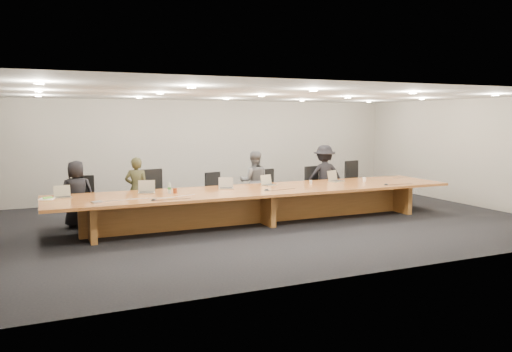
{
  "coord_description": "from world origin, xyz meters",
  "views": [
    {
      "loc": [
        -4.45,
        -9.88,
        2.28
      ],
      "look_at": [
        0.0,
        0.3,
        1.0
      ],
      "focal_mm": 35.0,
      "sensor_mm": 36.0,
      "label": 1
    }
  ],
  "objects_px": {
    "chair_far_left": "(83,200)",
    "paper_cup_near": "(311,182)",
    "laptop_b": "(146,187)",
    "amber_mug": "(175,191)",
    "laptop_c": "(226,183)",
    "laptop_d": "(269,180)",
    "mic_left": "(154,200)",
    "chair_right": "(317,187)",
    "paper_cup_far": "(364,180)",
    "water_bottle": "(169,188)",
    "av_box": "(97,202)",
    "person_d": "(324,176)",
    "chair_mid_right": "(271,189)",
    "laptop_e": "(337,176)",
    "person_c": "(254,181)",
    "laptop_a": "(63,192)",
    "chair_far_right": "(358,182)",
    "person_a": "(77,194)",
    "chair_left": "(156,194)",
    "chair_mid_left": "(218,193)",
    "mic_center": "(267,190)",
    "conference_table": "(261,199)",
    "mic_right": "(386,184)",
    "person_b": "(137,189)"
  },
  "relations": [
    {
      "from": "conference_table",
      "to": "paper_cup_far",
      "type": "relative_size",
      "value": 90.44
    },
    {
      "from": "laptop_d",
      "to": "laptop_a",
      "type": "bearing_deg",
      "value": 161.99
    },
    {
      "from": "conference_table",
      "to": "chair_far_right",
      "type": "relative_size",
      "value": 7.71
    },
    {
      "from": "conference_table",
      "to": "water_bottle",
      "type": "relative_size",
      "value": 41.72
    },
    {
      "from": "chair_mid_right",
      "to": "laptop_d",
      "type": "distance_m",
      "value": 1.05
    },
    {
      "from": "mic_center",
      "to": "chair_right",
      "type": "bearing_deg",
      "value": 34.52
    },
    {
      "from": "amber_mug",
      "to": "person_b",
      "type": "bearing_deg",
      "value": 116.22
    },
    {
      "from": "chair_mid_left",
      "to": "mic_center",
      "type": "height_order",
      "value": "chair_mid_left"
    },
    {
      "from": "chair_mid_right",
      "to": "chair_right",
      "type": "xyz_separation_m",
      "value": [
        1.25,
        -0.13,
        0.02
      ]
    },
    {
      "from": "chair_far_left",
      "to": "laptop_a",
      "type": "height_order",
      "value": "chair_far_left"
    },
    {
      "from": "chair_left",
      "to": "laptop_d",
      "type": "xyz_separation_m",
      "value": [
        2.46,
        -0.77,
        0.29
      ]
    },
    {
      "from": "chair_far_left",
      "to": "paper_cup_near",
      "type": "distance_m",
      "value": 5.14
    },
    {
      "from": "chair_mid_right",
      "to": "person_a",
      "type": "relative_size",
      "value": 0.73
    },
    {
      "from": "person_c",
      "to": "laptop_b",
      "type": "bearing_deg",
      "value": 38.62
    },
    {
      "from": "person_b",
      "to": "laptop_d",
      "type": "height_order",
      "value": "person_b"
    },
    {
      "from": "laptop_b",
      "to": "amber_mug",
      "type": "height_order",
      "value": "laptop_b"
    },
    {
      "from": "chair_far_right",
      "to": "person_d",
      "type": "distance_m",
      "value": 1.07
    },
    {
      "from": "laptop_d",
      "to": "mic_left",
      "type": "bearing_deg",
      "value": -178.38
    },
    {
      "from": "chair_mid_right",
      "to": "chair_far_right",
      "type": "xyz_separation_m",
      "value": [
        2.57,
        -0.05,
        0.07
      ]
    },
    {
      "from": "laptop_c",
      "to": "laptop_d",
      "type": "distance_m",
      "value": 1.11
    },
    {
      "from": "person_d",
      "to": "paper_cup_near",
      "type": "bearing_deg",
      "value": 58.25
    },
    {
      "from": "laptop_c",
      "to": "laptop_d",
      "type": "bearing_deg",
      "value": 24.86
    },
    {
      "from": "person_a",
      "to": "amber_mug",
      "type": "relative_size",
      "value": 13.14
    },
    {
      "from": "person_b",
      "to": "mic_center",
      "type": "relative_size",
      "value": 11.05
    },
    {
      "from": "chair_mid_right",
      "to": "person_a",
      "type": "bearing_deg",
      "value": 172.05
    },
    {
      "from": "laptop_d",
      "to": "mic_left",
      "type": "relative_size",
      "value": 2.59
    },
    {
      "from": "conference_table",
      "to": "mic_right",
      "type": "relative_size",
      "value": 71.77
    },
    {
      "from": "water_bottle",
      "to": "mic_right",
      "type": "height_order",
      "value": "water_bottle"
    },
    {
      "from": "person_d",
      "to": "amber_mug",
      "type": "relative_size",
      "value": 14.84
    },
    {
      "from": "chair_left",
      "to": "person_b",
      "type": "bearing_deg",
      "value": 161.85
    },
    {
      "from": "chair_far_right",
      "to": "water_bottle",
      "type": "distance_m",
      "value": 5.57
    },
    {
      "from": "laptop_d",
      "to": "mic_left",
      "type": "distance_m",
      "value": 3.08
    },
    {
      "from": "chair_right",
      "to": "chair_far_right",
      "type": "bearing_deg",
      "value": -8.72
    },
    {
      "from": "chair_right",
      "to": "amber_mug",
      "type": "xyz_separation_m",
      "value": [
        -4.01,
        -1.07,
        0.27
      ]
    },
    {
      "from": "chair_mid_right",
      "to": "water_bottle",
      "type": "relative_size",
      "value": 4.81
    },
    {
      "from": "chair_left",
      "to": "water_bottle",
      "type": "bearing_deg",
      "value": -96.5
    },
    {
      "from": "laptop_c",
      "to": "av_box",
      "type": "relative_size",
      "value": 1.82
    },
    {
      "from": "chair_far_left",
      "to": "person_d",
      "type": "bearing_deg",
      "value": 8.04
    },
    {
      "from": "water_bottle",
      "to": "av_box",
      "type": "bearing_deg",
      "value": -158.42
    },
    {
      "from": "chair_left",
      "to": "chair_right",
      "type": "bearing_deg",
      "value": -9.41
    },
    {
      "from": "person_a",
      "to": "person_d",
      "type": "xyz_separation_m",
      "value": [
        6.13,
        0.11,
        0.09
      ]
    },
    {
      "from": "chair_right",
      "to": "paper_cup_far",
      "type": "bearing_deg",
      "value": -68.69
    },
    {
      "from": "paper_cup_far",
      "to": "mic_right",
      "type": "distance_m",
      "value": 0.71
    },
    {
      "from": "laptop_d",
      "to": "person_d",
      "type": "bearing_deg",
      "value": 4.77
    },
    {
      "from": "laptop_c",
      "to": "av_box",
      "type": "bearing_deg",
      "value": -145.55
    },
    {
      "from": "paper_cup_far",
      "to": "water_bottle",
      "type": "bearing_deg",
      "value": 179.91
    },
    {
      "from": "laptop_b",
      "to": "laptop_d",
      "type": "relative_size",
      "value": 1.07
    },
    {
      "from": "chair_mid_right",
      "to": "laptop_e",
      "type": "distance_m",
      "value": 1.66
    },
    {
      "from": "laptop_c",
      "to": "person_d",
      "type": "bearing_deg",
      "value": 36.24
    },
    {
      "from": "person_b",
      "to": "mic_right",
      "type": "relative_size",
      "value": 11.45
    }
  ]
}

